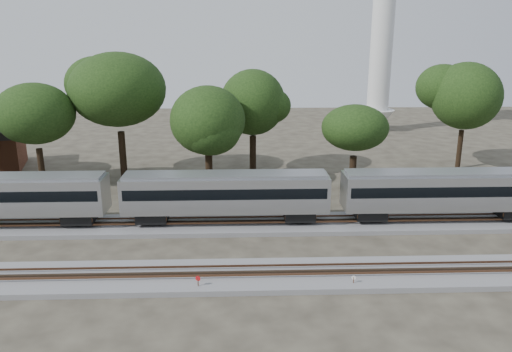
% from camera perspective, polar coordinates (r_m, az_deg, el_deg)
% --- Properties ---
extents(ground, '(160.00, 160.00, 0.00)m').
position_cam_1_polar(ground, '(40.29, -6.59, -9.00)').
color(ground, '#383328').
rests_on(ground, ground).
extents(track_far, '(160.00, 5.00, 0.73)m').
position_cam_1_polar(track_far, '(45.70, -6.03, -5.58)').
color(track_far, slate).
rests_on(track_far, ground).
extents(track_near, '(160.00, 5.00, 0.73)m').
position_cam_1_polar(track_near, '(36.63, -7.08, -11.37)').
color(track_near, slate).
rests_on(track_near, ground).
extents(train, '(134.46, 3.28, 4.84)m').
position_cam_1_polar(train, '(48.27, 20.82, -1.46)').
color(train, '#AAADB1').
rests_on(train, ground).
extents(switch_stand_red, '(0.35, 0.16, 1.15)m').
position_cam_1_polar(switch_stand_red, '(34.84, -6.64, -11.90)').
color(switch_stand_red, '#512D19').
rests_on(switch_stand_red, ground).
extents(switch_stand_white, '(0.29, 0.13, 0.94)m').
position_cam_1_polar(switch_stand_white, '(35.70, 11.08, -11.61)').
color(switch_stand_white, '#512D19').
rests_on(switch_stand_white, ground).
extents(switch_lever, '(0.55, 0.39, 0.30)m').
position_cam_1_polar(switch_lever, '(35.05, 0.35, -12.67)').
color(switch_lever, '#512D19').
rests_on(switch_lever, ground).
extents(tree_2, '(8.63, 8.63, 12.16)m').
position_cam_1_polar(tree_2, '(59.87, -23.96, 6.51)').
color(tree_2, black).
rests_on(tree_2, ground).
extents(tree_3, '(10.86, 10.86, 15.31)m').
position_cam_1_polar(tree_3, '(60.43, -15.51, 9.50)').
color(tree_3, black).
rests_on(tree_3, ground).
extents(tree_4, '(8.09, 8.09, 11.41)m').
position_cam_1_polar(tree_4, '(54.08, -5.54, 6.36)').
color(tree_4, black).
rests_on(tree_4, ground).
extents(tree_5, '(9.08, 9.08, 12.80)m').
position_cam_1_polar(tree_5, '(60.62, -0.37, 8.42)').
color(tree_5, black).
rests_on(tree_5, ground).
extents(tree_6, '(7.10, 7.10, 10.01)m').
position_cam_1_polar(tree_6, '(55.87, 11.25, 5.42)').
color(tree_6, black).
rests_on(tree_6, ground).
extents(tree_7, '(9.56, 9.56, 13.47)m').
position_cam_1_polar(tree_7, '(68.12, 22.84, 8.43)').
color(tree_7, black).
rests_on(tree_7, ground).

